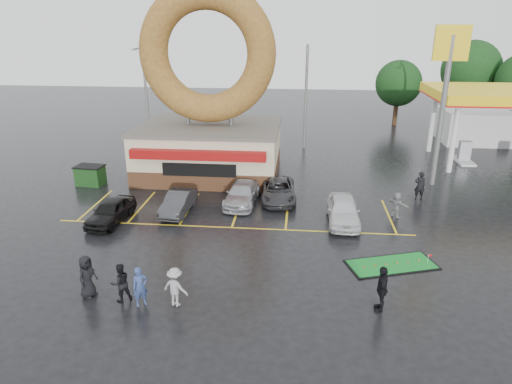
# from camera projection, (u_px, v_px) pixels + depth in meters

# --- Properties ---
(ground) EXTENTS (120.00, 120.00, 0.00)m
(ground) POSITION_uv_depth(u_px,v_px,m) (221.00, 257.00, 22.20)
(ground) COLOR black
(ground) RESTS_ON ground
(donut_shop) EXTENTS (10.20, 8.70, 13.50)m
(donut_shop) POSITION_uv_depth(u_px,v_px,m) (209.00, 114.00, 33.01)
(donut_shop) COLOR #472B19
(donut_shop) RESTS_ON ground
(gas_station) EXTENTS (12.30, 13.65, 5.90)m
(gas_station) POSITION_uv_depth(u_px,v_px,m) (495.00, 111.00, 38.59)
(gas_station) COLOR silver
(gas_station) RESTS_ON ground
(shell_sign) EXTENTS (2.20, 0.36, 10.60)m
(shell_sign) POSITION_uv_depth(u_px,v_px,m) (447.00, 77.00, 29.61)
(shell_sign) COLOR slate
(shell_sign) RESTS_ON ground
(streetlight_left) EXTENTS (0.40, 2.21, 9.00)m
(streetlight_left) POSITION_uv_depth(u_px,v_px,m) (146.00, 94.00, 40.02)
(streetlight_left) COLOR slate
(streetlight_left) RESTS_ON ground
(streetlight_mid) EXTENTS (0.40, 2.21, 9.00)m
(streetlight_mid) POSITION_uv_depth(u_px,v_px,m) (306.00, 95.00, 39.66)
(streetlight_mid) COLOR slate
(streetlight_mid) RESTS_ON ground
(streetlight_right) EXTENTS (0.40, 2.21, 9.00)m
(streetlight_right) POSITION_uv_depth(u_px,v_px,m) (445.00, 95.00, 39.49)
(streetlight_right) COLOR slate
(streetlight_right) RESTS_ON ground
(tree_far_c) EXTENTS (6.30, 6.30, 9.00)m
(tree_far_c) POSITION_uv_depth(u_px,v_px,m) (471.00, 70.00, 49.83)
(tree_far_c) COLOR #332114
(tree_far_c) RESTS_ON ground
(tree_far_d) EXTENTS (4.90, 4.90, 7.00)m
(tree_far_d) POSITION_uv_depth(u_px,v_px,m) (398.00, 83.00, 49.16)
(tree_far_d) COLOR #332114
(tree_far_d) RESTS_ON ground
(car_black) EXTENTS (2.04, 4.06, 1.33)m
(car_black) POSITION_uv_depth(u_px,v_px,m) (111.00, 211.00, 25.88)
(car_black) COLOR black
(car_black) RESTS_ON ground
(car_dgrey) EXTENTS (1.58, 3.88, 1.25)m
(car_dgrey) POSITION_uv_depth(u_px,v_px,m) (178.00, 203.00, 27.22)
(car_dgrey) COLOR #2D2E30
(car_dgrey) RESTS_ON ground
(car_silver) EXTENTS (2.10, 4.56, 1.29)m
(car_silver) POSITION_uv_depth(u_px,v_px,m) (242.00, 194.00, 28.59)
(car_silver) COLOR #999A9E
(car_silver) RESTS_ON ground
(car_grey) EXTENTS (2.48, 4.78, 1.29)m
(car_grey) POSITION_uv_depth(u_px,v_px,m) (278.00, 190.00, 29.17)
(car_grey) COLOR #2E2E31
(car_grey) RESTS_ON ground
(car_white) EXTENTS (1.75, 4.32, 1.47)m
(car_white) POSITION_uv_depth(u_px,v_px,m) (343.00, 210.00, 25.84)
(car_white) COLOR silver
(car_white) RESTS_ON ground
(person_blue) EXTENTS (0.73, 0.69, 1.68)m
(person_blue) POSITION_uv_depth(u_px,v_px,m) (140.00, 287.00, 18.17)
(person_blue) COLOR navy
(person_blue) RESTS_ON ground
(person_blackjkt) EXTENTS (1.02, 0.99, 1.66)m
(person_blackjkt) POSITION_uv_depth(u_px,v_px,m) (121.00, 283.00, 18.47)
(person_blackjkt) COLOR black
(person_blackjkt) RESTS_ON ground
(person_hoodie) EXTENTS (1.21, 0.91, 1.66)m
(person_hoodie) POSITION_uv_depth(u_px,v_px,m) (175.00, 287.00, 18.16)
(person_hoodie) COLOR gray
(person_hoodie) RESTS_ON ground
(person_bystander) EXTENTS (0.82, 1.03, 1.84)m
(person_bystander) POSITION_uv_depth(u_px,v_px,m) (87.00, 276.00, 18.75)
(person_bystander) COLOR black
(person_bystander) RESTS_ON ground
(person_cameraman) EXTENTS (0.61, 1.18, 1.93)m
(person_cameraman) POSITION_uv_depth(u_px,v_px,m) (382.00, 288.00, 17.82)
(person_cameraman) COLOR black
(person_cameraman) RESTS_ON ground
(person_walker_near) EXTENTS (1.24, 1.38, 1.52)m
(person_walker_near) POSITION_uv_depth(u_px,v_px,m) (397.00, 205.00, 26.53)
(person_walker_near) COLOR gray
(person_walker_near) RESTS_ON ground
(person_walker_far) EXTENTS (0.71, 0.48, 1.89)m
(person_walker_far) POSITION_uv_depth(u_px,v_px,m) (420.00, 186.00, 29.09)
(person_walker_far) COLOR black
(person_walker_far) RESTS_ON ground
(dumpster) EXTENTS (1.91, 1.38, 1.30)m
(dumpster) POSITION_uv_depth(u_px,v_px,m) (90.00, 176.00, 31.88)
(dumpster) COLOR #1C451A
(dumpster) RESTS_ON ground
(putting_green) EXTENTS (4.51, 3.01, 0.52)m
(putting_green) POSITION_uv_depth(u_px,v_px,m) (392.00, 265.00, 21.44)
(putting_green) COLOR black
(putting_green) RESTS_ON ground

